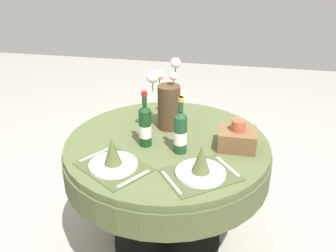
# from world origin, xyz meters

# --- Properties ---
(ground) EXTENTS (8.00, 8.00, 0.00)m
(ground) POSITION_xyz_m (0.00, 0.00, 0.00)
(ground) COLOR #9E998E
(dining_table) EXTENTS (1.16, 1.16, 0.73)m
(dining_table) POSITION_xyz_m (0.00, 0.00, 0.60)
(dining_table) COLOR #4C5633
(dining_table) RESTS_ON ground
(place_setting_left) EXTENTS (0.43, 0.40, 0.16)m
(place_setting_left) POSITION_xyz_m (-0.21, -0.31, 0.78)
(place_setting_left) COLOR #41492B
(place_setting_left) RESTS_ON dining_table
(place_setting_right) EXTENTS (0.43, 0.41, 0.16)m
(place_setting_right) POSITION_xyz_m (0.22, -0.30, 0.78)
(place_setting_right) COLOR #41492B
(place_setting_right) RESTS_ON dining_table
(flower_vase) EXTENTS (0.17, 0.27, 0.40)m
(flower_vase) POSITION_xyz_m (-0.03, 0.17, 0.90)
(flower_vase) COLOR #47331E
(flower_vase) RESTS_ON dining_table
(wine_bottle_left) EXTENTS (0.07, 0.07, 0.31)m
(wine_bottle_left) POSITION_xyz_m (0.09, -0.10, 0.85)
(wine_bottle_left) COLOR #194223
(wine_bottle_left) RESTS_ON dining_table
(wine_bottle_centre) EXTENTS (0.07, 0.07, 0.31)m
(wine_bottle_centre) POSITION_xyz_m (-0.11, -0.07, 0.85)
(wine_bottle_centre) COLOR #143819
(wine_bottle_centre) RESTS_ON dining_table
(woven_basket_side_right) EXTENTS (0.20, 0.17, 0.17)m
(woven_basket_side_right) POSITION_xyz_m (0.38, -0.00, 0.79)
(woven_basket_side_right) COLOR brown
(woven_basket_side_right) RESTS_ON dining_table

